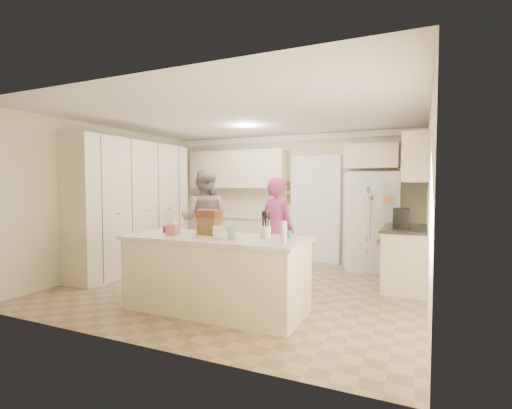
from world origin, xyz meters
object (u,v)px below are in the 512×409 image
at_px(teen_girl, 277,230).
at_px(coffee_maker, 401,218).
at_px(tissue_box, 174,229).
at_px(island_base, 216,275).
at_px(refrigerator, 370,221).
at_px(teen_boy, 204,220).
at_px(utensil_crock, 265,233).
at_px(dollhouse_body, 209,226).

bearing_deg(teen_girl, coffee_maker, -150.22).
bearing_deg(tissue_box, island_base, 10.30).
height_order(island_base, teen_girl, teen_girl).
relative_size(refrigerator, teen_girl, 1.07).
height_order(coffee_maker, teen_girl, teen_girl).
xyz_separation_m(refrigerator, teen_boy, (-2.74, -1.35, 0.02)).
distance_m(island_base, teen_boy, 2.27).
bearing_deg(utensil_crock, refrigerator, 75.60).
bearing_deg(teen_girl, teen_boy, 8.96).
height_order(tissue_box, dollhouse_body, dollhouse_body).
height_order(teen_boy, teen_girl, teen_boy).
distance_m(island_base, utensil_crock, 0.86).
xyz_separation_m(coffee_maker, tissue_box, (-2.60, -2.00, -0.07)).
height_order(island_base, teen_boy, teen_boy).
distance_m(utensil_crock, dollhouse_body, 0.80).
distance_m(island_base, tissue_box, 0.79).
xyz_separation_m(utensil_crock, teen_girl, (-0.42, 1.49, -0.16)).
bearing_deg(coffee_maker, island_base, -137.17).
bearing_deg(teen_girl, dollhouse_body, 93.72).
xyz_separation_m(teen_boy, teen_girl, (1.52, -0.26, -0.08)).
distance_m(coffee_maker, teen_girl, 1.87).
relative_size(island_base, tissue_box, 15.71).
relative_size(refrigerator, tissue_box, 12.86).
relative_size(refrigerator, utensil_crock, 12.00).
height_order(refrigerator, island_base, refrigerator).
relative_size(refrigerator, dollhouse_body, 6.92).
bearing_deg(coffee_maker, teen_girl, -168.80).
distance_m(refrigerator, teen_boy, 3.05).
bearing_deg(refrigerator, teen_girl, -144.08).
bearing_deg(tissue_box, teen_girl, 64.50).
distance_m(tissue_box, dollhouse_body, 0.45).
bearing_deg(refrigerator, teen_boy, -170.78).
xyz_separation_m(island_base, teen_boy, (-1.29, 1.80, 0.48)).
xyz_separation_m(tissue_box, dollhouse_body, (0.40, 0.20, 0.04)).
relative_size(island_base, utensil_crock, 14.67).
xyz_separation_m(refrigerator, tissue_box, (-2.00, -3.25, 0.10)).
bearing_deg(dollhouse_body, teen_girl, 75.14).
height_order(dollhouse_body, teen_girl, teen_girl).
bearing_deg(tissue_box, utensil_crock, 7.13).
bearing_deg(island_base, utensil_crock, 4.40).
bearing_deg(teen_girl, tissue_box, 83.09).
relative_size(island_base, dollhouse_body, 8.46).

